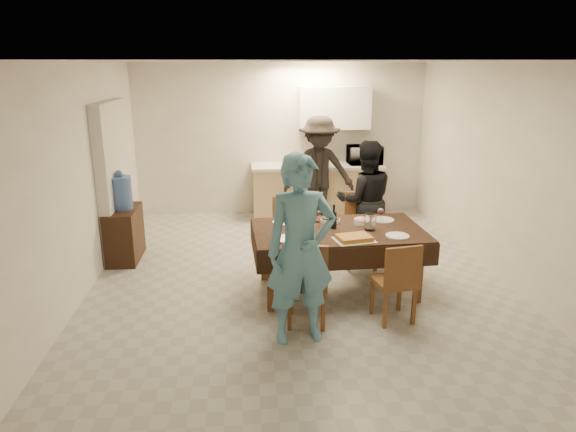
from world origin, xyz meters
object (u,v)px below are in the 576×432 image
at_px(person_kitchen, 319,171).
at_px(water_jug, 121,193).
at_px(console, 125,234).
at_px(microwave, 365,155).
at_px(person_near, 301,250).
at_px(savoury_tart, 354,238).
at_px(person_far, 365,200).
at_px(dining_table, 338,232).
at_px(wine_bottle, 334,216).
at_px(water_pitcher, 370,222).

bearing_deg(person_kitchen, water_jug, -154.14).
bearing_deg(console, microwave, 26.32).
distance_m(microwave, person_near, 4.41).
relative_size(savoury_tart, person_near, 0.23).
bearing_deg(savoury_tart, person_far, 72.53).
bearing_deg(water_jug, console, 0.00).
xyz_separation_m(savoury_tart, person_far, (0.45, 1.43, 0.03)).
bearing_deg(console, dining_table, -24.76).
distance_m(wine_bottle, person_kitchen, 2.58).
height_order(water_pitcher, savoury_tart, water_pitcher).
xyz_separation_m(microwave, person_far, (-0.45, -2.02, -0.26)).
bearing_deg(wine_bottle, person_near, -114.44).
bearing_deg(water_pitcher, wine_bottle, 165.96).
distance_m(water_jug, person_far, 3.26).
relative_size(wine_bottle, microwave, 0.50).
bearing_deg(dining_table, water_pitcher, -10.47).
xyz_separation_m(wine_bottle, savoury_tart, (0.15, -0.43, -0.12)).
distance_m(water_pitcher, person_kitchen, 2.68).
height_order(person_far, person_kitchen, person_kitchen).
relative_size(console, person_far, 0.48).
bearing_deg(person_kitchen, person_far, -75.72).
bearing_deg(water_pitcher, water_jug, 156.99).
height_order(dining_table, person_far, person_far).
height_order(water_pitcher, person_far, person_far).
bearing_deg(dining_table, water_jug, 152.90).
relative_size(console, water_jug, 1.75).
bearing_deg(wine_bottle, person_kitchen, 85.57).
height_order(water_pitcher, person_near, person_near).
distance_m(dining_table, microwave, 3.25).
distance_m(wine_bottle, microwave, 3.21).
distance_m(console, person_near, 3.19).
xyz_separation_m(console, water_jug, (0.00, 0.00, 0.58)).
height_order(dining_table, savoury_tart, savoury_tart).
relative_size(water_pitcher, person_far, 0.12).
xyz_separation_m(water_jug, person_far, (3.25, -0.19, -0.13)).
relative_size(console, savoury_tart, 1.86).
height_order(microwave, person_near, person_near).
bearing_deg(microwave, savoury_tart, 75.36).
relative_size(wine_bottle, person_far, 0.17).
height_order(water_pitcher, person_kitchen, person_kitchen).
bearing_deg(person_near, water_jug, 124.72).
bearing_deg(microwave, person_kitchen, 27.82).
distance_m(dining_table, person_near, 1.20).
height_order(console, person_near, person_near).
bearing_deg(water_pitcher, person_kitchen, 94.29).
bearing_deg(person_far, savoury_tart, 73.05).
bearing_deg(water_pitcher, microwave, 78.21).
distance_m(dining_table, person_far, 1.19).
relative_size(person_near, person_far, 1.13).
bearing_deg(microwave, person_near, 69.38).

